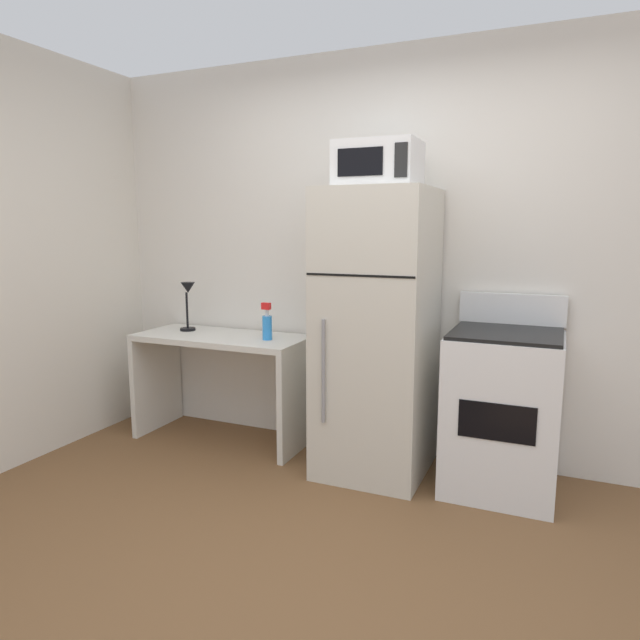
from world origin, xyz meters
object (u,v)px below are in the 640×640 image
object	(u,v)px
desk	(222,366)
spray_bottle	(267,325)
refrigerator	(377,334)
microwave	(378,165)
desk_lamp	(188,298)
oven_range	(502,410)

from	to	relation	value
desk	spray_bottle	distance (m)	0.49
refrigerator	microwave	distance (m)	0.99
spray_bottle	desk_lamp	bearing A→B (deg)	175.05
desk_lamp	microwave	world-z (taller)	microwave
spray_bottle	microwave	size ratio (longest dim) A/B	0.54
desk_lamp	oven_range	bearing A→B (deg)	-1.93
spray_bottle	desk	bearing A→B (deg)	177.36
refrigerator	spray_bottle	bearing A→B (deg)	176.43
spray_bottle	oven_range	world-z (taller)	oven_range
spray_bottle	refrigerator	xyz separation A→B (m)	(0.77, -0.05, 0.01)
desk	spray_bottle	xyz separation A→B (m)	(0.37, -0.02, 0.32)
spray_bottle	oven_range	distance (m)	1.56
spray_bottle	oven_range	size ratio (longest dim) A/B	0.23
desk	oven_range	world-z (taller)	oven_range
desk	refrigerator	size ratio (longest dim) A/B	0.70
microwave	oven_range	bearing A→B (deg)	4.15
desk	microwave	world-z (taller)	microwave
desk_lamp	spray_bottle	world-z (taller)	desk_lamp
spray_bottle	refrigerator	distance (m)	0.78
desk	desk_lamp	bearing A→B (deg)	172.25
desk	oven_range	bearing A→B (deg)	-0.99
spray_bottle	oven_range	bearing A→B (deg)	-0.59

